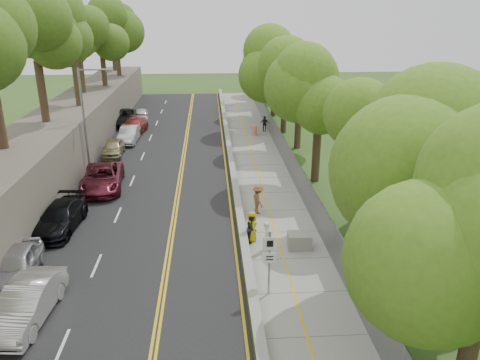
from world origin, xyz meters
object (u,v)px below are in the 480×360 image
at_px(construction_barrel, 254,130).
at_px(car_2, 102,178).
at_px(car_0, 17,265).
at_px(car_1, 27,303).
at_px(painter_0, 252,226).
at_px(streetlight, 87,114).
at_px(concrete_block, 299,241).
at_px(person_far, 265,124).
at_px(signpost, 270,256).

relative_size(construction_barrel, car_2, 0.16).
bearing_deg(car_0, car_1, -68.36).
xyz_separation_m(car_1, painter_0, (9.75, 6.24, 0.09)).
height_order(construction_barrel, car_2, car_2).
height_order(car_1, painter_0, painter_0).
relative_size(streetlight, car_2, 1.38).
relative_size(concrete_block, car_1, 0.26).
relative_size(construction_barrel, person_far, 0.57).
bearing_deg(concrete_block, signpost, -117.39).
distance_m(streetlight, construction_barrel, 17.46).
distance_m(car_0, car_2, 11.61).
distance_m(construction_barrel, person_far, 1.79).
xyz_separation_m(concrete_block, person_far, (1.00, 24.47, 0.38)).
bearing_deg(streetlight, construction_barrel, 37.49).
bearing_deg(streetlight, painter_0, -46.73).
distance_m(concrete_block, car_2, 15.43).
bearing_deg(construction_barrel, streetlight, -142.51).
xyz_separation_m(car_1, person_far, (13.20, 29.75, 0.01)).
relative_size(streetlight, car_0, 1.84).
bearing_deg(car_2, signpost, -59.09).
bearing_deg(car_1, concrete_block, 28.15).
bearing_deg(concrete_block, streetlight, 136.72).
distance_m(streetlight, car_0, 15.43).
distance_m(signpost, concrete_block, 4.91).
xyz_separation_m(car_0, car_1, (1.60, -3.21, 0.05)).
bearing_deg(signpost, construction_barrel, 85.92).
height_order(streetlight, car_0, streetlight).
xyz_separation_m(car_2, painter_0, (9.75, -8.48, 0.08)).
xyz_separation_m(painter_0, person_far, (3.45, 23.52, -0.08)).
relative_size(concrete_block, car_2, 0.21).
height_order(signpost, person_far, signpost).
xyz_separation_m(construction_barrel, painter_0, (-2.25, -22.24, 0.41)).
distance_m(signpost, painter_0, 5.22).
relative_size(car_1, car_2, 0.83).
xyz_separation_m(construction_barrel, person_far, (1.20, 1.28, 0.34)).
relative_size(painter_0, person_far, 1.10).
bearing_deg(concrete_block, car_0, -171.47).
height_order(signpost, concrete_block, signpost).
bearing_deg(concrete_block, painter_0, 158.69).
height_order(car_0, person_far, person_far).
bearing_deg(construction_barrel, car_1, -112.85).
height_order(painter_0, person_far, painter_0).
bearing_deg(person_far, car_0, 70.19).
bearing_deg(painter_0, streetlight, 34.87).
xyz_separation_m(streetlight, construction_barrel, (13.46, 10.33, -4.14)).
bearing_deg(streetlight, person_far, 38.36).
xyz_separation_m(streetlight, car_2, (1.46, -3.43, -3.80)).
height_order(construction_barrel, painter_0, painter_0).
height_order(signpost, construction_barrel, signpost).
bearing_deg(car_1, car_2, 94.74).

